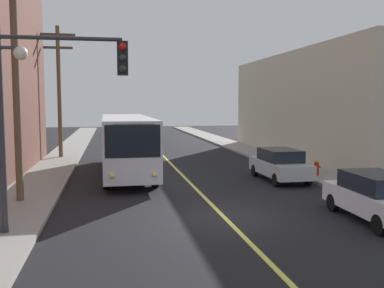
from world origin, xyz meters
name	(u,v)px	position (x,y,z in m)	size (l,w,h in m)	color
ground_plane	(223,216)	(0.00, 0.00, 0.00)	(120.00, 120.00, 0.00)	black
sidewalk_left	(48,175)	(-7.25, 10.00, 0.07)	(2.50, 90.00, 0.15)	gray
sidewalk_right	(297,167)	(7.25, 10.00, 0.07)	(2.50, 90.00, 0.15)	gray
lane_stripe_center	(168,161)	(0.00, 15.00, 0.01)	(0.16, 60.00, 0.01)	#D8CC4C
building_right_warehouse	(358,105)	(14.49, 15.53, 3.78)	(12.00, 22.64, 7.57)	beige
city_bus	(126,142)	(-3.00, 9.92, 1.82)	(2.71, 12.19, 3.20)	silver
parked_car_white	(377,196)	(4.91, -1.57, 0.84)	(1.95, 4.46, 1.62)	silver
parked_car_silver	(280,164)	(4.65, 6.35, 0.84)	(1.88, 4.43, 1.62)	#B7B7BC
utility_pole_near	(15,60)	(-7.39, 3.28, 5.61)	(2.40, 0.28, 9.92)	brown
utility_pole_mid	(59,85)	(-7.36, 17.51, 5.21)	(2.40, 0.28, 9.16)	brown
traffic_signal_left_corner	(55,91)	(-5.41, -1.20, 4.30)	(3.75, 0.48, 6.00)	#2D2D33
street_lamp_left	(5,111)	(-6.83, -1.16, 3.74)	(0.98, 0.40, 5.50)	#38383D
fire_hydrant	(317,167)	(6.85, 6.71, 0.58)	(0.44, 0.26, 0.84)	red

